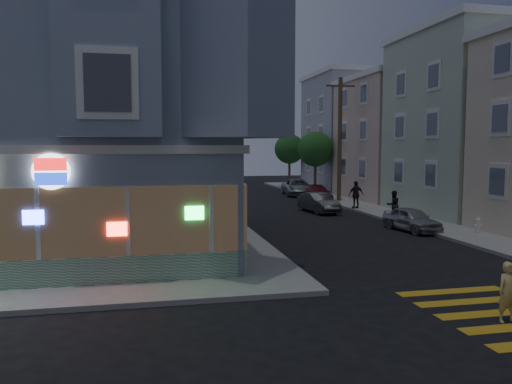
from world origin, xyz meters
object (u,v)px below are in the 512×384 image
object	(u,v)px
street_tree_near	(315,149)
pedestrian_b	(356,195)
running_child	(509,292)
street_tree_far	(289,149)
parked_car_c	(318,194)
traffic_signal	(197,161)
fire_hydrant	(478,225)
pedestrian_a	(393,205)
parked_car_b	(318,203)
utility_pole	(340,138)
parked_car_a	(412,219)
parked_car_d	(298,187)

from	to	relation	value
street_tree_near	pedestrian_b	distance (m)	11.14
running_child	street_tree_far	bearing A→B (deg)	87.99
street_tree_far	parked_car_c	size ratio (longest dim) A/B	1.29
traffic_signal	fire_hydrant	size ratio (longest dim) A/B	7.37
pedestrian_a	pedestrian_b	world-z (taller)	pedestrian_b
running_child	parked_car_b	world-z (taller)	running_child
street_tree_far	pedestrian_a	xyz separation A→B (m)	(-0.90, -23.74, -3.00)
utility_pole	parked_car_a	xyz separation A→B (m)	(-1.30, -12.78, -4.21)
traffic_signal	pedestrian_b	bearing A→B (deg)	47.64
pedestrian_a	fire_hydrant	world-z (taller)	pedestrian_a
parked_car_b	fire_hydrant	world-z (taller)	parked_car_b
pedestrian_b	parked_car_a	bearing A→B (deg)	82.12
fire_hydrant	pedestrian_b	bearing A→B (deg)	99.73
fire_hydrant	traffic_signal	bearing A→B (deg)	-161.29
parked_car_c	parked_car_a	bearing A→B (deg)	-82.23
street_tree_near	traffic_signal	world-z (taller)	street_tree_near
street_tree_near	pedestrian_a	size ratio (longest dim) A/B	3.38
parked_car_b	parked_car_d	size ratio (longest dim) A/B	0.76
traffic_signal	parked_car_d	bearing A→B (deg)	62.96
pedestrian_a	traffic_signal	world-z (taller)	traffic_signal
pedestrian_b	parked_car_c	size ratio (longest dim) A/B	0.43
running_child	parked_car_d	xyz separation A→B (m)	(4.38, 31.01, -0.02)
parked_car_d	parked_car_a	bearing A→B (deg)	-82.43
parked_car_b	fire_hydrant	bearing A→B (deg)	-72.37
parked_car_c	fire_hydrant	distance (m)	15.76
running_child	parked_car_c	bearing A→B (deg)	86.97
street_tree_far	traffic_signal	world-z (taller)	street_tree_far
street_tree_far	pedestrian_a	distance (m)	23.94
street_tree_far	pedestrian_b	world-z (taller)	street_tree_far
fire_hydrant	street_tree_near	bearing A→B (deg)	92.22
traffic_signal	fire_hydrant	xyz separation A→B (m)	(13.30, 4.50, -3.14)
parked_car_d	pedestrian_b	bearing A→B (deg)	-79.28
street_tree_far	fire_hydrant	size ratio (longest dim) A/B	7.53
street_tree_near	traffic_signal	xyz separation A→B (m)	(-12.50, -25.13, -0.28)
running_child	pedestrian_b	size ratio (longest dim) A/B	0.80
street_tree_near	street_tree_far	world-z (taller)	same
parked_car_a	parked_car_d	world-z (taller)	parked_car_d
pedestrian_b	parked_car_c	world-z (taller)	pedestrian_b
street_tree_near	street_tree_far	distance (m)	8.00
parked_car_d	utility_pole	bearing A→B (deg)	-70.53
fire_hydrant	pedestrian_a	bearing A→B (deg)	109.17
street_tree_far	running_child	xyz separation A→B (m)	(-5.88, -38.84, -3.23)
running_child	fire_hydrant	bearing A→B (deg)	63.43
parked_car_b	pedestrian_a	bearing A→B (deg)	-66.91
utility_pole	parked_car_a	size ratio (longest dim) A/B	2.63
utility_pole	running_child	xyz separation A→B (m)	(-5.68, -24.84, -4.09)
street_tree_far	fire_hydrant	world-z (taller)	street_tree_far
utility_pole	parked_car_d	distance (m)	7.52
parked_car_d	street_tree_near	bearing A→B (deg)	1.19
parked_car_a	parked_car_d	distance (m)	18.94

